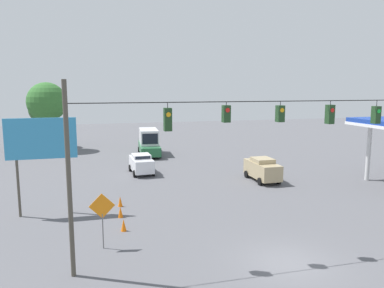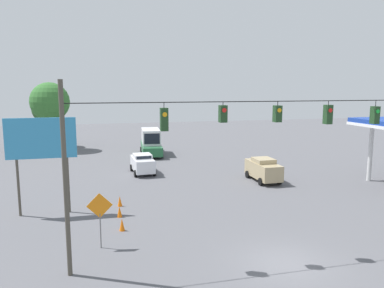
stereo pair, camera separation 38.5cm
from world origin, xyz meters
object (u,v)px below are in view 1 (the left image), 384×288
at_px(traffic_cone_second, 120,212).
at_px(tree_horizon_right, 43,110).
at_px(sedan_tan_oncoming_far, 262,169).
at_px(box_truck_green_withflow_deep, 149,142).
at_px(overhead_signal_span, 279,145).
at_px(roadside_billboard, 41,145).
at_px(traffic_cone_third, 120,201).
at_px(work_zone_sign, 102,210).
at_px(tree_horizon_left, 47,102).
at_px(sedan_white_withflow_far, 141,163).
at_px(traffic_cone_nearest, 124,225).

distance_m(traffic_cone_second, tree_horizon_right, 31.85).
xyz_separation_m(sedan_tan_oncoming_far, traffic_cone_second, (12.52, 6.22, -0.68)).
bearing_deg(box_truck_green_withflow_deep, overhead_signal_span, 94.23).
bearing_deg(roadside_billboard, traffic_cone_third, -174.78).
xyz_separation_m(traffic_cone_second, roadside_billboard, (4.56, -1.76, 4.13)).
distance_m(overhead_signal_span, box_truck_green_withflow_deep, 28.46).
relative_size(work_zone_sign, tree_horizon_right, 0.41).
relative_size(box_truck_green_withflow_deep, tree_horizon_left, 0.82).
bearing_deg(box_truck_green_withflow_deep, sedan_white_withflow_far, 77.51).
relative_size(sedan_tan_oncoming_far, tree_horizon_left, 0.49).
relative_size(roadside_billboard, work_zone_sign, 2.16).
bearing_deg(traffic_cone_nearest, traffic_cone_third, -91.71).
relative_size(traffic_cone_nearest, work_zone_sign, 0.25).
relative_size(box_truck_green_withflow_deep, roadside_billboard, 1.15).
relative_size(traffic_cone_nearest, traffic_cone_second, 1.00).
relative_size(sedan_tan_oncoming_far, roadside_billboard, 0.68).
height_order(sedan_tan_oncoming_far, roadside_billboard, roadside_billboard).
distance_m(overhead_signal_span, tree_horizon_right, 40.21).
bearing_deg(overhead_signal_span, traffic_cone_nearest, -33.07).
bearing_deg(tree_horizon_right, sedan_white_withflow_far, 119.26).
bearing_deg(overhead_signal_span, traffic_cone_second, -44.37).
xyz_separation_m(sedan_white_withflow_far, traffic_cone_third, (2.64, 9.44, -0.60)).
bearing_deg(sedan_white_withflow_far, box_truck_green_withflow_deep, -102.49).
relative_size(overhead_signal_span, tree_horizon_left, 2.23).
bearing_deg(sedan_white_withflow_far, traffic_cone_second, 76.53).
xyz_separation_m(box_truck_green_withflow_deep, sedan_tan_oncoming_far, (-7.59, 15.05, -0.46)).
distance_m(traffic_cone_second, tree_horizon_left, 28.84).
bearing_deg(traffic_cone_third, tree_horizon_left, -74.35).
relative_size(sedan_tan_oncoming_far, sedan_white_withflow_far, 1.03).
relative_size(box_truck_green_withflow_deep, traffic_cone_nearest, 9.96).
xyz_separation_m(traffic_cone_nearest, roadside_billboard, (4.57, -4.05, 4.13)).
bearing_deg(tree_horizon_right, roadside_billboard, 96.43).
xyz_separation_m(box_truck_green_withflow_deep, roadside_billboard, (9.48, 19.52, 2.99)).
distance_m(sedan_white_withflow_far, traffic_cone_second, 11.97).
distance_m(box_truck_green_withflow_deep, sedan_white_withflow_far, 9.90).
height_order(traffic_cone_second, roadside_billboard, roadside_billboard).
bearing_deg(work_zone_sign, tree_horizon_left, -79.72).
height_order(overhead_signal_span, sedan_tan_oncoming_far, overhead_signal_span).
bearing_deg(overhead_signal_span, tree_horizon_right, -68.39).
bearing_deg(traffic_cone_nearest, overhead_signal_span, 146.93).
relative_size(box_truck_green_withflow_deep, work_zone_sign, 2.48).
bearing_deg(traffic_cone_nearest, sedan_white_withflow_far, -101.28).
bearing_deg(traffic_cone_second, overhead_signal_span, 135.63).
bearing_deg(tree_horizon_right, traffic_cone_second, 104.34).
distance_m(overhead_signal_span, sedan_tan_oncoming_far, 14.82).
height_order(box_truck_green_withflow_deep, traffic_cone_nearest, box_truck_green_withflow_deep).
xyz_separation_m(sedan_tan_oncoming_far, traffic_cone_third, (12.37, 4.03, -0.68)).
relative_size(sedan_white_withflow_far, work_zone_sign, 1.43).
xyz_separation_m(tree_horizon_left, tree_horizon_right, (0.89, -3.13, -1.13)).
xyz_separation_m(box_truck_green_withflow_deep, work_zone_sign, (6.08, 25.62, 0.49)).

